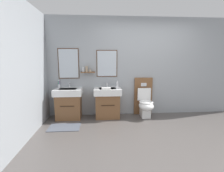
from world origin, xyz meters
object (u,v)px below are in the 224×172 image
(toothbrush_cup, at_px, (59,85))
(soap_dispenser, at_px, (117,84))
(toilet, at_px, (145,102))
(vanity_sink_right, at_px, (107,102))
(vanity_sink_left, at_px, (69,103))
(folded_hand_towel, at_px, (106,88))

(toothbrush_cup, height_order, soap_dispenser, toothbrush_cup)
(toilet, bearing_deg, soap_dispenser, 166.38)
(vanity_sink_right, height_order, soap_dispenser, soap_dispenser)
(vanity_sink_right, xyz_separation_m, toothbrush_cup, (-1.24, 0.17, 0.42))
(toothbrush_cup, bearing_deg, toilet, -4.17)
(toilet, xyz_separation_m, soap_dispenser, (-0.71, 0.17, 0.46))
(vanity_sink_left, bearing_deg, soap_dispenser, 8.30)
(vanity_sink_right, height_order, toothbrush_cup, toothbrush_cup)
(vanity_sink_right, relative_size, toothbrush_cup, 3.70)
(vanity_sink_right, xyz_separation_m, soap_dispenser, (0.27, 0.18, 0.43))
(vanity_sink_left, height_order, toothbrush_cup, toothbrush_cup)
(vanity_sink_left, relative_size, vanity_sink_right, 1.00)
(toilet, bearing_deg, folded_hand_towel, -170.88)
(vanity_sink_left, xyz_separation_m, folded_hand_towel, (0.94, -0.15, 0.38))
(folded_hand_towel, bearing_deg, vanity_sink_right, 75.20)
(soap_dispenser, bearing_deg, vanity_sink_right, -146.04)
(toilet, xyz_separation_m, folded_hand_towel, (-1.02, -0.16, 0.41))
(vanity_sink_left, xyz_separation_m, toilet, (1.96, 0.01, -0.03))
(toilet, relative_size, soap_dispenser, 5.83)
(soap_dispenser, relative_size, folded_hand_towel, 0.78)
(toilet, distance_m, soap_dispenser, 0.86)
(toothbrush_cup, relative_size, soap_dispenser, 1.20)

